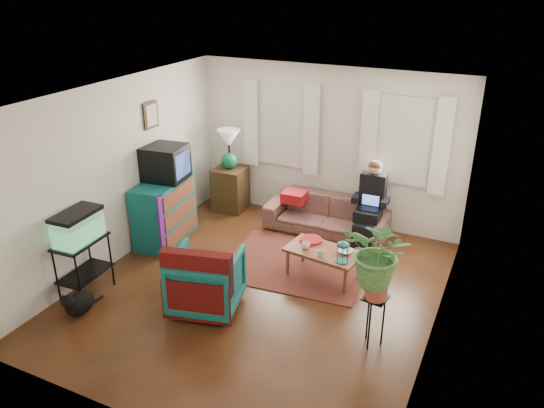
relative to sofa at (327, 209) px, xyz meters
The scene contains 31 objects.
floor 2.09m from the sofa, 95.42° to the right, with size 4.50×5.00×0.01m, color #4F2B14.
ceiling 3.03m from the sofa, 95.42° to the right, with size 4.50×5.00×0.01m, color white.
wall_back 1.04m from the sofa, 113.37° to the left, with size 4.50×0.01×2.60m, color silver.
wall_front 4.65m from the sofa, 92.45° to the right, with size 4.50×0.01×2.60m, color silver.
wall_left 3.32m from the sofa, 140.02° to the right, with size 0.01×5.00×2.60m, color silver.
wall_right 3.04m from the sofa, 44.92° to the right, with size 0.01×5.00×2.60m, color silver.
window_left 1.59m from the sofa, 156.62° to the left, with size 1.08×0.04×1.38m, color white.
window_right 1.63m from the sofa, 22.16° to the left, with size 1.08×0.04×1.38m, color white.
curtains_left 1.57m from the sofa, 160.61° to the left, with size 1.36×0.06×1.50m, color white.
curtains_right 1.61m from the sofa, 18.34° to the left, with size 1.36×0.06×1.50m, color white.
picture_frame 3.11m from the sofa, 153.52° to the right, with size 0.04×0.32×0.40m, color #3D2616.
area_rug 1.27m from the sofa, 90.18° to the right, with size 2.00×1.60×0.01m, color brown.
sofa is the anchor object (origin of this frame).
seated_person 0.74m from the sofa, ahead, with size 0.49×0.60×1.17m, color black, non-canonical shape.
side_table 1.85m from the sofa, behind, with size 0.53×0.53×0.77m, color #3E2417.
table_lamp 1.98m from the sofa, behind, with size 0.40×0.40×0.70m, color white, non-canonical shape.
dresser 2.59m from the sofa, 147.74° to the right, with size 0.55×1.10×0.99m, color #105961.
crt_tv 2.66m from the sofa, 149.79° to the right, with size 0.61×0.55×0.53m, color black.
aquarium_stand 3.81m from the sofa, 125.18° to the right, with size 0.39×0.71×0.79m, color black.
aquarium 3.86m from the sofa, 125.18° to the right, with size 0.35×0.64×0.42m, color #7FD899.
black_cat 4.01m from the sofa, 119.35° to the right, with size 0.28×0.43×0.37m, color black.
armchair 2.75m from the sofa, 102.87° to the right, with size 0.82×0.77×0.85m, color #136975.
serape_throw 3.05m from the sofa, 100.12° to the right, with size 0.85×0.20×0.70m, color #9E0A0A.
coffee_table 1.46m from the sofa, 71.61° to the right, with size 1.02×0.55×0.42m, color brown.
cup_a 1.45m from the sofa, 81.47° to the right, with size 0.11×0.11×0.09m, color white.
cup_b 1.62m from the sofa, 72.76° to the right, with size 0.09×0.09×0.09m, color beige.
bowl 1.52m from the sofa, 60.58° to the right, with size 0.20×0.20×0.05m, color white.
snack_tray 1.22m from the sofa, 80.47° to the right, with size 0.31×0.31×0.04m, color #B21414.
birdcage 1.76m from the sofa, 63.26° to the right, with size 0.17×0.17×0.30m, color #115B6B, non-canonical shape.
plant_stand 2.91m from the sofa, 59.43° to the right, with size 0.27×0.27×0.63m, color black.
potted_plant 2.99m from the sofa, 59.43° to the right, with size 0.72×0.63×0.80m, color #599947.
Camera 1 is at (2.76, -5.38, 3.94)m, focal length 35.00 mm.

